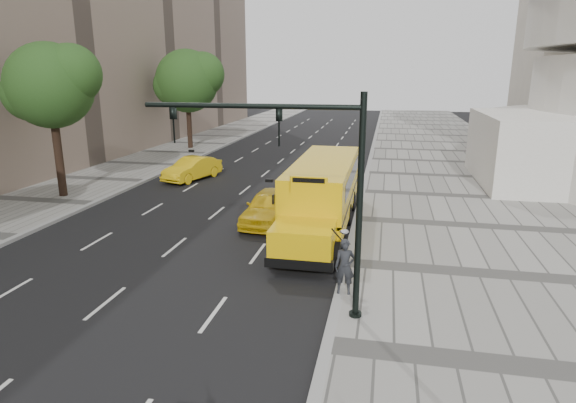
% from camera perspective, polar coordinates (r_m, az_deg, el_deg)
% --- Properties ---
extents(ground, '(140.00, 140.00, 0.00)m').
position_cam_1_polar(ground, '(24.22, -6.22, -1.50)').
color(ground, black).
rests_on(ground, ground).
extents(sidewalk_museum, '(12.00, 140.00, 0.15)m').
position_cam_1_polar(sidewalk_museum, '(23.59, 22.81, -2.89)').
color(sidewalk_museum, gray).
rests_on(sidewalk_museum, ground).
extents(sidewalk_far, '(6.00, 140.00, 0.15)m').
position_cam_1_polar(sidewalk_far, '(29.42, -27.09, 0.03)').
color(sidewalk_far, gray).
rests_on(sidewalk_far, ground).
extents(curb_museum, '(0.30, 140.00, 0.15)m').
position_cam_1_polar(curb_museum, '(23.13, 8.10, -2.17)').
color(curb_museum, gray).
rests_on(curb_museum, ground).
extents(curb_far, '(0.30, 140.00, 0.15)m').
position_cam_1_polar(curb_far, '(27.66, -22.22, -0.29)').
color(curb_far, gray).
rests_on(curb_far, ground).
extents(tree_b, '(5.09, 4.53, 8.45)m').
position_cam_1_polar(tree_b, '(29.14, -26.26, 12.29)').
color(tree_b, black).
rests_on(tree_b, ground).
extents(tree_c, '(6.23, 5.54, 8.89)m').
position_cam_1_polar(tree_c, '(45.02, -11.76, 13.86)').
color(tree_c, black).
rests_on(tree_c, ground).
extents(school_bus, '(2.96, 11.56, 3.19)m').
position_cam_1_polar(school_bus, '(21.90, 4.17, 1.55)').
color(school_bus, '#EDB807').
rests_on(school_bus, ground).
extents(taxi_near, '(2.15, 4.74, 1.58)m').
position_cam_1_polar(taxi_near, '(22.54, -2.20, -0.59)').
color(taxi_near, gold).
rests_on(taxi_near, ground).
extents(taxi_far, '(2.85, 4.76, 1.48)m').
position_cam_1_polar(taxi_far, '(32.32, -11.28, 3.85)').
color(taxi_far, gold).
rests_on(taxi_far, ground).
extents(pedestrian, '(0.67, 0.46, 1.77)m').
position_cam_1_polar(pedestrian, '(15.15, 6.74, -7.68)').
color(pedestrian, '#24262A').
rests_on(pedestrian, sidewalk_museum).
extents(traffic_signal, '(6.18, 0.36, 6.40)m').
position_cam_1_polar(traffic_signal, '(13.00, 2.39, 2.73)').
color(traffic_signal, black).
rests_on(traffic_signal, ground).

